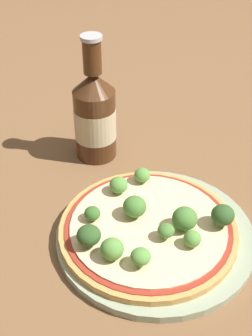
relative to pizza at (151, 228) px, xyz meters
name	(u,v)px	position (x,y,z in m)	size (l,w,h in m)	color
ground_plane	(148,238)	(0.00, 0.00, -0.02)	(3.00, 3.00, 0.00)	brown
plate	(155,233)	(0.01, 0.00, -0.01)	(0.27, 0.27, 0.01)	#93A384
pizza	(151,228)	(0.00, 0.00, 0.00)	(0.25, 0.25, 0.01)	tan
broccoli_floret_0	(185,219)	(0.04, -0.01, 0.03)	(0.03, 0.03, 0.03)	#7A9E5B
broccoli_floret_1	(142,175)	(-0.01, 0.09, 0.02)	(0.02, 0.02, 0.02)	#7A9E5B
broccoli_floret_2	(92,213)	(-0.08, 0.01, 0.02)	(0.02, 0.02, 0.02)	#7A9E5B
broccoli_floret_3	(141,257)	(-0.02, -0.07, 0.02)	(0.03, 0.03, 0.03)	#7A9E5B
broccoli_floret_4	(166,231)	(0.02, -0.03, 0.02)	(0.02, 0.02, 0.02)	#7A9E5B
broccoli_floret_5	(119,185)	(-0.05, 0.07, 0.02)	(0.03, 0.03, 0.03)	#7A9E5B
broccoli_floret_6	(135,207)	(-0.02, 0.02, 0.02)	(0.03, 0.03, 0.03)	#7A9E5B
broccoli_floret_7	(192,239)	(0.05, -0.04, 0.02)	(0.02, 0.02, 0.02)	#7A9E5B
broccoli_floret_8	(112,249)	(-0.05, -0.06, 0.02)	(0.03, 0.03, 0.03)	#7A9E5B
broccoli_floret_9	(222,213)	(0.10, 0.00, 0.03)	(0.03, 0.03, 0.03)	#7A9E5B
broccoli_floret_10	(89,235)	(-0.08, -0.04, 0.02)	(0.03, 0.03, 0.03)	#7A9E5B
beer_bottle	(95,115)	(-0.09, 0.20, 0.06)	(0.07, 0.07, 0.21)	#472814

